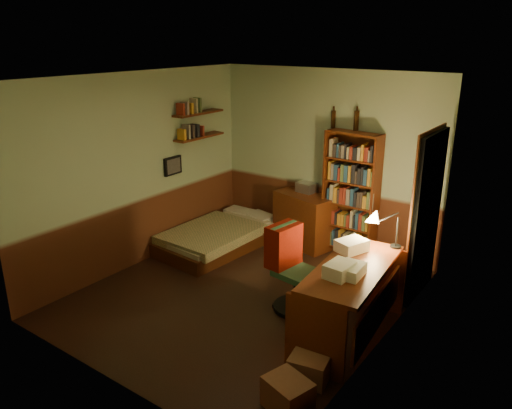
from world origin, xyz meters
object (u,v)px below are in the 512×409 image
Objects in this scene: bed at (219,229)px; desk at (350,302)px; dresser at (304,220)px; bookshelf at (351,195)px; desk_lamp at (398,225)px; cardboard_box_a at (288,395)px; cardboard_box_b at (309,368)px; mini_stereo at (306,187)px; office_chair at (297,266)px.

desk is at bearing -17.41° from bed.
bed is at bearing -127.00° from dresser.
desk_lamp is at bearing -40.77° from bookshelf.
cardboard_box_a is 0.43m from cardboard_box_b.
bookshelf is 3.46m from cardboard_box_a.
desk is 0.90m from cardboard_box_b.
bed is at bearing 138.87° from cardboard_box_a.
desk is (1.64, -1.85, 0.01)m from dresser.
dresser is at bearing -166.44° from bookshelf.
office_chair reaches higher than mini_stereo.
desk_lamp is 1.85m from cardboard_box_b.
bookshelf is (1.68, 0.88, 0.62)m from bed.
cardboard_box_b is (2.64, -1.91, -0.15)m from bed.
bookshelf reaches higher than office_chair.
bed is 6.85× the size of mini_stereo.
bookshelf reaches higher than bed.
cardboard_box_a is (1.74, -3.26, -0.73)m from mini_stereo.
desk is at bearing -41.28° from mini_stereo.
bed is 2.11m from office_chair.
cardboard_box_a is (0.05, -1.29, -0.27)m from desk.
office_chair is (1.89, -0.90, 0.28)m from bed.
office_chair is (0.21, -1.78, -0.34)m from bookshelf.
desk reaches higher than bed.
bed is at bearing -127.48° from mini_stereo.
bookshelf reaches higher than mini_stereo.
cardboard_box_b is (0.01, -0.85, -0.28)m from desk.
mini_stereo is (0.94, 0.92, 0.60)m from bed.
dresser is at bearing 118.34° from cardboard_box_a.
bed is 4.86× the size of cardboard_box_a.
desk_lamp is at bearing 86.60° from cardboard_box_a.
office_chair is 2.90× the size of cardboard_box_a.
cardboard_box_b is (1.65, -2.71, -0.28)m from dresser.
dresser is 2.47m from desk.
bed is 1.68× the size of office_chair.
dresser is 0.86m from bookshelf.
cardboard_box_b is at bearing -50.77° from mini_stereo.
desk_lamp is (0.17, 0.72, 0.67)m from desk.
desk is 4.36× the size of cardboard_box_b.
dresser is 3.18m from cardboard_box_b.
office_chair is (0.90, -1.70, 0.15)m from dresser.
bookshelf reaches higher than desk_lamp.
mini_stereo reaches higher than desk.
mini_stereo is 0.77× the size of cardboard_box_b.
desk is 4.01× the size of cardboard_box_a.
cardboard_box_a is (0.79, -1.44, -0.41)m from office_chair.
mini_stereo is 3.77m from cardboard_box_a.
cardboard_box_a reaches higher than cardboard_box_b.
cardboard_box_b is (-0.16, -1.58, -0.96)m from desk_lamp.
office_chair is at bearing 118.92° from cardboard_box_a.
cardboard_box_b is at bearing 95.28° from cardboard_box_a.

